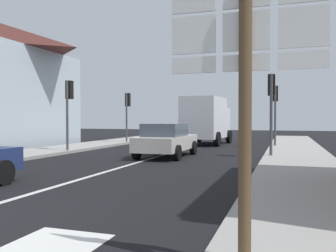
{
  "coord_description": "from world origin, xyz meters",
  "views": [
    {
      "loc": [
        5.39,
        -4.55,
        1.67
      ],
      "look_at": [
        -0.18,
        12.48,
        1.32
      ],
      "focal_mm": 38.61,
      "sensor_mm": 36.0,
      "label": 1
    }
  ],
  "objects_px": {
    "sedan_far": "(166,140)",
    "traffic_light_near_right": "(271,96)",
    "delivery_truck": "(206,119)",
    "traffic_light_near_left": "(69,99)",
    "traffic_light_far_left": "(127,106)",
    "traffic_light_far_right": "(275,102)",
    "route_sign_post": "(245,88)"
  },
  "relations": [
    {
      "from": "route_sign_post",
      "to": "traffic_light_far_right",
      "type": "bearing_deg",
      "value": 90.55
    },
    {
      "from": "delivery_truck",
      "to": "traffic_light_far_right",
      "type": "relative_size",
      "value": 1.42
    },
    {
      "from": "traffic_light_far_left",
      "to": "delivery_truck",
      "type": "bearing_deg",
      "value": 9.82
    },
    {
      "from": "delivery_truck",
      "to": "traffic_light_near_right",
      "type": "bearing_deg",
      "value": -59.21
    },
    {
      "from": "route_sign_post",
      "to": "traffic_light_far_right",
      "type": "distance_m",
      "value": 17.98
    },
    {
      "from": "delivery_truck",
      "to": "traffic_light_near_left",
      "type": "distance_m",
      "value": 9.47
    },
    {
      "from": "delivery_truck",
      "to": "route_sign_post",
      "type": "xyz_separation_m",
      "value": [
        4.55,
        -19.32,
        0.35
      ]
    },
    {
      "from": "traffic_light_near_right",
      "to": "traffic_light_near_left",
      "type": "height_order",
      "value": "traffic_light_near_right"
    },
    {
      "from": "traffic_light_far_left",
      "to": "traffic_light_near_right",
      "type": "distance_m",
      "value": 11.56
    },
    {
      "from": "traffic_light_far_right",
      "to": "traffic_light_near_right",
      "type": "relative_size",
      "value": 1.01
    },
    {
      "from": "traffic_light_near_right",
      "to": "traffic_light_near_left",
      "type": "bearing_deg",
      "value": -177.03
    },
    {
      "from": "sedan_far",
      "to": "traffic_light_far_right",
      "type": "xyz_separation_m",
      "value": [
        4.42,
        6.83,
        1.91
      ]
    },
    {
      "from": "traffic_light_far_left",
      "to": "traffic_light_near_left",
      "type": "distance_m",
      "value": 6.93
    },
    {
      "from": "route_sign_post",
      "to": "traffic_light_near_left",
      "type": "xyz_separation_m",
      "value": [
        -9.78,
        11.48,
        0.63
      ]
    },
    {
      "from": "route_sign_post",
      "to": "traffic_light_far_left",
      "type": "xyz_separation_m",
      "value": [
        -9.78,
        18.41,
        0.53
      ]
    },
    {
      "from": "route_sign_post",
      "to": "traffic_light_near_right",
      "type": "distance_m",
      "value": 12.0
    },
    {
      "from": "traffic_light_far_left",
      "to": "traffic_light_far_right",
      "type": "relative_size",
      "value": 0.95
    },
    {
      "from": "delivery_truck",
      "to": "traffic_light_near_left",
      "type": "bearing_deg",
      "value": -123.73
    },
    {
      "from": "traffic_light_near_right",
      "to": "traffic_light_far_left",
      "type": "bearing_deg",
      "value": 146.19
    },
    {
      "from": "sedan_far",
      "to": "traffic_light_far_left",
      "type": "relative_size",
      "value": 1.23
    },
    {
      "from": "traffic_light_far_right",
      "to": "traffic_light_near_left",
      "type": "bearing_deg",
      "value": -145.97
    },
    {
      "from": "sedan_far",
      "to": "traffic_light_near_right",
      "type": "bearing_deg",
      "value": 10.78
    },
    {
      "from": "traffic_light_far_right",
      "to": "route_sign_post",
      "type": "bearing_deg",
      "value": -89.45
    },
    {
      "from": "sedan_far",
      "to": "delivery_truck",
      "type": "xyz_separation_m",
      "value": [
        0.04,
        8.18,
        0.89
      ]
    },
    {
      "from": "traffic_light_far_left",
      "to": "traffic_light_near_right",
      "type": "bearing_deg",
      "value": -33.81
    },
    {
      "from": "traffic_light_far_left",
      "to": "traffic_light_near_left",
      "type": "relative_size",
      "value": 0.96
    },
    {
      "from": "traffic_light_near_left",
      "to": "route_sign_post",
      "type": "bearing_deg",
      "value": -49.58
    },
    {
      "from": "traffic_light_far_left",
      "to": "traffic_light_near_left",
      "type": "bearing_deg",
      "value": -90.0
    },
    {
      "from": "delivery_truck",
      "to": "traffic_light_near_left",
      "type": "xyz_separation_m",
      "value": [
        -5.23,
        -7.84,
        0.99
      ]
    },
    {
      "from": "sedan_far",
      "to": "traffic_light_near_left",
      "type": "xyz_separation_m",
      "value": [
        -5.19,
        0.34,
        1.88
      ]
    },
    {
      "from": "sedan_far",
      "to": "traffic_light_near_right",
      "type": "xyz_separation_m",
      "value": [
        4.42,
        0.84,
        1.88
      ]
    },
    {
      "from": "traffic_light_far_right",
      "to": "sedan_far",
      "type": "bearing_deg",
      "value": -122.89
    }
  ]
}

